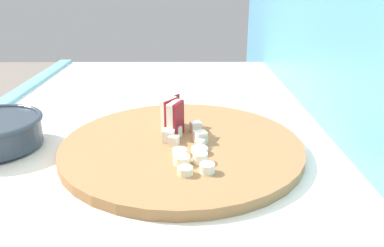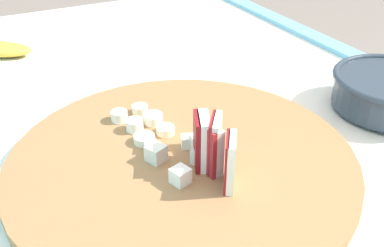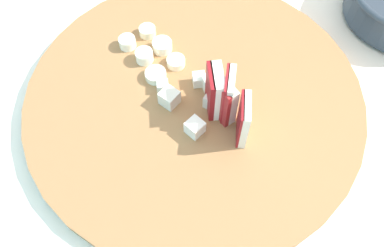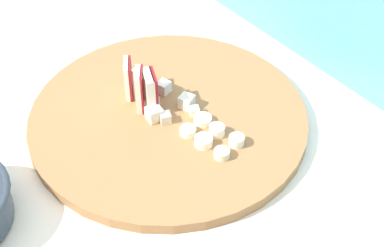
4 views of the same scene
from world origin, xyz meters
name	(u,v)px [view 4 (image 4 of 4)]	position (x,y,z in m)	size (l,w,h in m)	color
tile_backsplash	(292,112)	(0.00, 0.40, 0.74)	(2.40, 0.04, 1.47)	#4C8EB2
cutting_board	(168,118)	(0.01, 0.09, 0.90)	(0.44, 0.44, 0.02)	olive
apple_wedge_fan	(142,88)	(-0.03, 0.07, 0.94)	(0.09, 0.04, 0.07)	maroon
apple_dice_pile	(166,105)	(0.00, 0.09, 0.92)	(0.10, 0.08, 0.02)	white
banana_slice_rows	(211,136)	(0.10, 0.11, 0.92)	(0.10, 0.07, 0.02)	#F4EAC6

